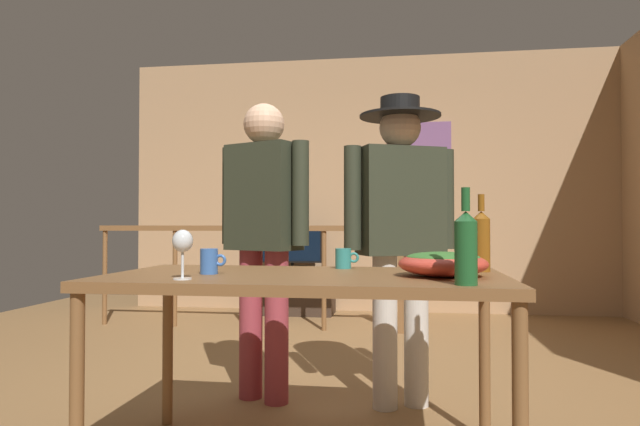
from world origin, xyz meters
name	(u,v)px	position (x,y,z in m)	size (l,w,h in m)	color
ground_plane	(335,391)	(0.00, 0.00, 0.00)	(7.97, 7.97, 0.00)	olive
back_wall	(367,184)	(0.00, 3.06, 1.43)	(5.44, 0.10, 2.85)	tan
framed_picture	(419,154)	(0.58, 3.00, 1.75)	(0.69, 0.03, 0.69)	#7D5282
stair_railing	(300,260)	(-0.54, 1.83, 0.64)	(2.96, 0.10, 1.01)	brown
tv_console	(292,293)	(-0.79, 2.71, 0.23)	(0.90, 0.40, 0.46)	#38281E
flat_screen_tv	(292,245)	(-0.79, 2.68, 0.75)	(0.68, 0.12, 0.49)	black
serving_table	(305,291)	(0.01, -1.02, 0.70)	(1.57, 0.84, 0.77)	brown
salad_bowl	(443,262)	(0.54, -1.04, 0.82)	(0.34, 0.34, 0.18)	#CC3D2D
wine_glass	(183,243)	(-0.39, -1.30, 0.90)	(0.07, 0.07, 0.18)	silver
wine_bottle_green	(466,246)	(0.60, -1.34, 0.89)	(0.07, 0.07, 0.32)	#1E5628
wine_bottle_amber	(481,240)	(0.72, -0.80, 0.90)	(0.07, 0.07, 0.33)	brown
mug_teal	(344,258)	(0.13, -0.72, 0.81)	(0.11, 0.07, 0.09)	teal
mug_blue	(210,261)	(-0.37, -1.07, 0.82)	(0.11, 0.07, 0.10)	#3866B2
person_standing_left	(264,224)	(-0.37, -0.22, 0.97)	(0.54, 0.36, 1.64)	#9E3842
person_standing_right	(400,220)	(0.38, -0.22, 0.99)	(0.58, 0.43, 1.65)	beige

